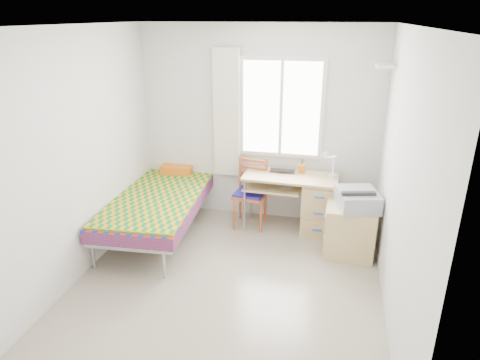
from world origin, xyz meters
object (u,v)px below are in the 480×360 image
at_px(chair, 252,189).
at_px(cabinet, 349,230).
at_px(desk, 314,202).
at_px(bed, 163,197).
at_px(printer, 357,199).

xyz_separation_m(chair, cabinet, (1.28, -0.52, -0.21)).
distance_m(desk, chair, 0.84).
bearing_deg(chair, bed, -149.96).
height_order(desk, printer, printer).
bearing_deg(cabinet, bed, 178.49).
relative_size(chair, cabinet, 1.49).
bearing_deg(cabinet, chair, 159.03).
xyz_separation_m(desk, printer, (0.50, -0.52, 0.32)).
distance_m(bed, desk, 1.96).
height_order(desk, cabinet, desk).
relative_size(bed, chair, 2.47).
relative_size(desk, printer, 2.09).
bearing_deg(bed, cabinet, -5.80).
bearing_deg(bed, chair, 17.35).
height_order(bed, cabinet, bed).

